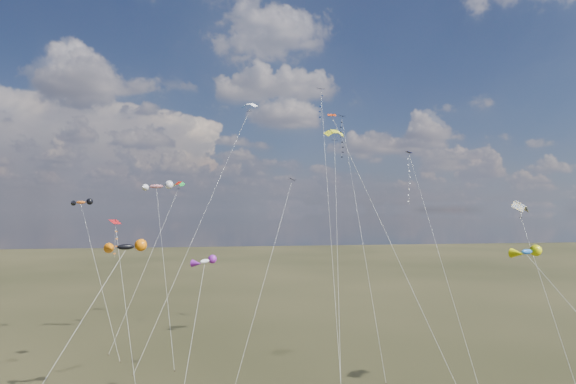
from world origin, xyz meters
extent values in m
cube|color=black|center=(10.06, 31.10, 30.37)|extent=(1.21, 1.21, 0.37)
cylinder|color=silver|center=(9.09, 20.00, 15.18)|extent=(1.97, 22.22, 30.38)
cube|color=#332316|center=(8.12, 8.90, 0.06)|extent=(0.10, 0.10, 0.12)
cube|color=#080C4B|center=(5.96, 26.70, 33.08)|extent=(1.19, 1.18, 0.31)
cylinder|color=silver|center=(4.60, 17.18, 16.54)|extent=(2.73, 19.06, 33.09)
cube|color=black|center=(1.84, 25.40, 20.89)|extent=(1.10, 1.14, 0.41)
cylinder|color=silver|center=(-2.38, 17.69, 10.45)|extent=(8.47, 15.46, 20.91)
cube|color=#B51316|center=(-18.94, 19.18, 15.67)|extent=(1.40, 1.41, 0.49)
cylinder|color=silver|center=(-17.22, 14.70, 7.83)|extent=(3.47, 8.99, 15.68)
cube|color=#0D0F4F|center=(16.00, 21.43, 24.22)|extent=(0.69, 0.71, 0.22)
cylinder|color=silver|center=(15.74, 12.82, 12.11)|extent=(0.55, 17.23, 24.23)
cube|color=#E63B0C|center=(2.44, 7.75, 25.98)|extent=(0.89, 0.85, 0.33)
cylinder|color=silver|center=(6.41, 1.50, 12.99)|extent=(7.99, 12.53, 25.99)
cylinder|color=silver|center=(4.85, 14.72, 13.48)|extent=(4.31, 17.92, 26.97)
cylinder|color=silver|center=(-9.56, 26.37, 16.41)|extent=(13.93, 21.12, 32.83)
cube|color=#332316|center=(-16.51, 15.82, 0.06)|extent=(0.10, 0.10, 0.12)
cylinder|color=silver|center=(18.20, -2.07, 8.77)|extent=(2.24, 11.56, 17.55)
cylinder|color=silver|center=(-16.53, 29.12, 10.37)|extent=(7.52, 10.44, 20.75)
cube|color=#332316|center=(-20.27, 23.91, 0.06)|extent=(0.10, 0.10, 0.12)
ellipsoid|color=black|center=(-16.45, 8.99, 13.64)|extent=(3.23, 2.11, 1.27)
cylinder|color=silver|center=(-19.96, 4.02, 6.82)|extent=(7.05, 9.98, 13.65)
ellipsoid|color=#D65D1B|center=(-25.71, 34.06, 18.00)|extent=(2.65, 1.25, 1.01)
cylinder|color=silver|center=(-22.10, 27.43, 9.00)|extent=(7.26, 13.29, 18.01)
cube|color=#332316|center=(-18.48, 20.80, 0.06)|extent=(0.10, 0.10, 0.12)
ellipsoid|color=white|center=(-9.42, 6.30, 12.49)|extent=(2.20, 2.49, 0.87)
cylinder|color=silver|center=(-10.54, 2.27, 6.25)|extent=(2.26, 8.07, 12.51)
ellipsoid|color=red|center=(-15.61, 31.86, 20.14)|extent=(4.01, 2.12, 1.37)
cylinder|color=silver|center=(-13.99, 24.18, 10.07)|extent=(3.27, 15.38, 20.15)
cube|color=#332316|center=(-12.37, 16.50, 0.06)|extent=(0.10, 0.10, 0.12)
ellipsoid|color=blue|center=(13.50, -5.44, 13.94)|extent=(2.38, 1.54, 0.89)
camera|label=1|loc=(-9.98, -39.19, 16.97)|focal=32.00mm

